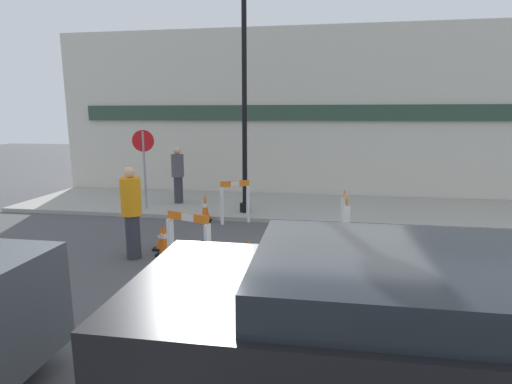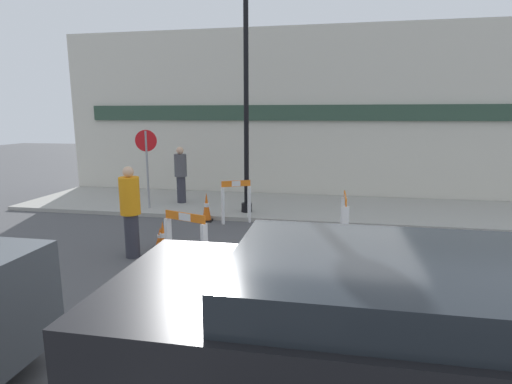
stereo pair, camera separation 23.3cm
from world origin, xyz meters
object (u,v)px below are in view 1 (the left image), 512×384
stop_sign (144,156)px  person_worker (132,210)px  streetlamp_post (244,61)px  person_pedestrian (178,173)px  parked_car_1 (415,356)px

stop_sign → person_worker: (1.33, -3.57, -0.64)m
streetlamp_post → stop_sign: size_ratio=2.84×
stop_sign → person_pedestrian: 1.22m
person_worker → streetlamp_post: bearing=33.0°
stop_sign → parked_car_1: (5.54, -7.69, -0.61)m
stop_sign → person_pedestrian: (0.66, 0.85, -0.58)m
streetlamp_post → person_worker: streetlamp_post is taller
streetlamp_post → stop_sign: bearing=-179.3°
streetlamp_post → parked_car_1: (2.69, -7.72, -3.11)m
streetlamp_post → person_pedestrian: bearing=159.6°
person_pedestrian → parked_car_1: person_pedestrian is taller
person_pedestrian → parked_car_1: size_ratio=0.40×
person_pedestrian → person_worker: bearing=89.7°
stop_sign → parked_car_1: 9.49m
stop_sign → parked_car_1: bearing=112.7°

